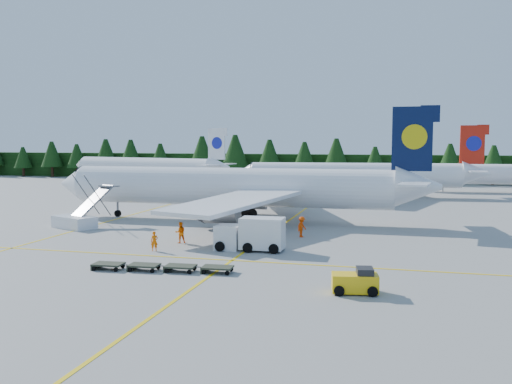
% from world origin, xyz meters
% --- Properties ---
extents(ground, '(320.00, 320.00, 0.00)m').
position_xyz_m(ground, '(0.00, 0.00, 0.00)').
color(ground, gray).
rests_on(ground, ground).
extents(taxi_stripe_a, '(0.25, 120.00, 0.01)m').
position_xyz_m(taxi_stripe_a, '(-14.00, 20.00, 0.01)').
color(taxi_stripe_a, yellow).
rests_on(taxi_stripe_a, ground).
extents(taxi_stripe_b, '(0.25, 120.00, 0.01)m').
position_xyz_m(taxi_stripe_b, '(6.00, 20.00, 0.01)').
color(taxi_stripe_b, yellow).
rests_on(taxi_stripe_b, ground).
extents(taxi_stripe_cross, '(80.00, 0.25, 0.01)m').
position_xyz_m(taxi_stripe_cross, '(0.00, -6.00, 0.01)').
color(taxi_stripe_cross, yellow).
rests_on(taxi_stripe_cross, ground).
extents(treeline_hedge, '(220.00, 4.00, 6.00)m').
position_xyz_m(treeline_hedge, '(0.00, 82.00, 3.00)').
color(treeline_hedge, black).
rests_on(treeline_hedge, ground).
extents(airliner_navy, '(44.23, 36.43, 12.87)m').
position_xyz_m(airliner_navy, '(-1.47, 14.87, 3.87)').
color(airliner_navy, white).
rests_on(airliner_navy, ground).
extents(airliner_red, '(40.01, 32.76, 11.65)m').
position_xyz_m(airliner_red, '(10.35, 46.80, 3.50)').
color(airliner_red, white).
rests_on(airliner_red, ground).
extents(airliner_far_left, '(39.11, 12.36, 11.56)m').
position_xyz_m(airliner_far_left, '(-35.97, 63.96, 3.62)').
color(airliner_far_left, white).
rests_on(airliner_far_left, ground).
extents(airliner_far_right, '(36.27, 6.17, 10.54)m').
position_xyz_m(airliner_far_right, '(36.35, 60.76, 3.31)').
color(airliner_far_right, white).
rests_on(airliner_far_right, ground).
extents(airstairs, '(5.78, 7.39, 4.35)m').
position_xyz_m(airstairs, '(-14.90, 5.78, 0.95)').
color(airstairs, white).
rests_on(airstairs, ground).
extents(service_truck, '(5.90, 2.31, 2.82)m').
position_xyz_m(service_truck, '(6.28, -1.67, 1.40)').
color(service_truck, white).
rests_on(service_truck, ground).
extents(baggage_tug, '(3.00, 1.94, 1.49)m').
position_xyz_m(baggage_tug, '(16.13, -13.14, 0.73)').
color(baggage_tug, yellow).
rests_on(baggage_tug, ground).
extents(dolly_train, '(10.23, 2.44, 0.13)m').
position_xyz_m(dolly_train, '(2.21, -10.72, 0.40)').
color(dolly_train, '#36392A').
rests_on(dolly_train, ground).
extents(crew_a, '(0.72, 0.61, 1.68)m').
position_xyz_m(crew_a, '(-1.46, -4.04, 0.84)').
color(crew_a, '#FF6605').
rests_on(crew_a, ground).
extents(crew_b, '(1.19, 1.12, 1.94)m').
position_xyz_m(crew_b, '(-0.75, 0.03, 0.97)').
color(crew_b, '#FF6A05').
rests_on(crew_b, ground).
extents(crew_c, '(0.83, 0.98, 2.00)m').
position_xyz_m(crew_c, '(9.41, 5.88, 1.00)').
color(crew_c, '#FF4405').
rests_on(crew_c, ground).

